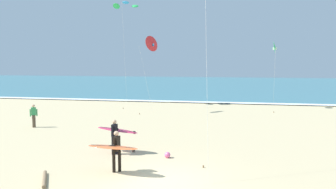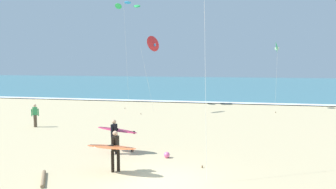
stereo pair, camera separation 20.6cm
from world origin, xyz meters
name	(u,v)px [view 1 (the left image)]	position (x,y,z in m)	size (l,w,h in m)	color
ground_plane	(157,182)	(0.00, 0.00, 0.00)	(160.00, 160.00, 0.00)	#CCB789
ocean_water	(222,85)	(0.00, 54.79, 0.04)	(160.00, 60.00, 0.08)	teal
shoreline_foam	(210,102)	(0.00, 25.09, 0.09)	(160.00, 1.35, 0.01)	white
surfer_lead	(116,132)	(-2.91, 3.56, 1.05)	(2.15, 1.01, 1.71)	black
surfer_trailing	(115,148)	(-1.92, 0.68, 1.05)	(2.17, 1.01, 1.71)	black
kite_delta_scarlet_near	(152,44)	(-4.46, 17.10, 6.05)	(1.40, 2.06, 6.76)	red
kite_arc_cobalt_mid	(126,5)	(-8.38, 21.87, 10.20)	(2.77, 3.89, 10.56)	green
kite_delta_emerald_far	(275,47)	(6.33, 22.13, 5.83)	(0.46, 3.63, 6.39)	green
bystander_green_top	(34,116)	(-10.75, 8.81, 0.81)	(0.43, 0.33, 1.59)	#4C3D2D
beach_ball	(167,155)	(-0.28, 3.27, 0.14)	(0.28, 0.28, 0.28)	pink
driftwood_log	(44,179)	(-4.23, -0.70, 0.07)	(0.14, 0.14, 1.78)	#846B4C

